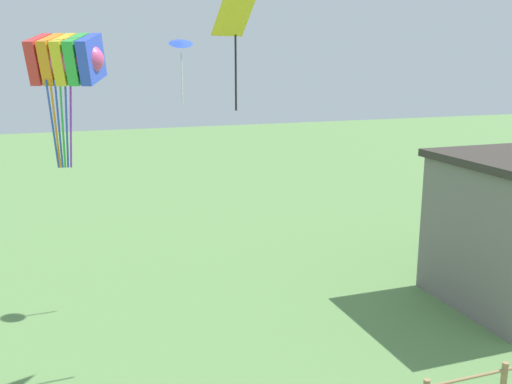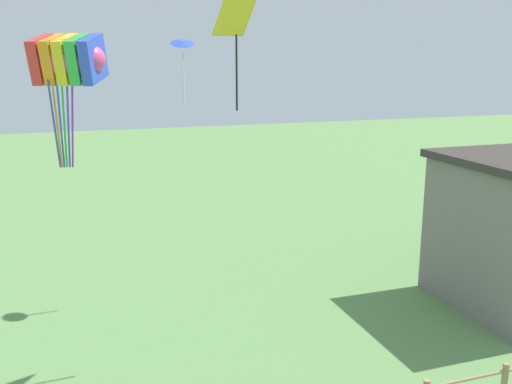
# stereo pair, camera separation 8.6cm
# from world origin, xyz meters

# --- Properties ---
(kite_rainbow_parafoil) EXTENTS (2.50, 2.17, 3.70)m
(kite_rainbow_parafoil) POSITION_xyz_m (-3.35, 13.87, 7.49)
(kite_rainbow_parafoil) COLOR #E54C8C
(kite_blue_delta) EXTENTS (0.81, 0.78, 1.97)m
(kite_blue_delta) POSITION_xyz_m (-0.03, 14.50, 7.86)
(kite_blue_delta) COLOR blue
(kite_yellow_diamond) EXTENTS (1.12, 1.00, 2.85)m
(kite_yellow_diamond) POSITION_xyz_m (0.43, 10.47, 8.37)
(kite_yellow_diamond) COLOR yellow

